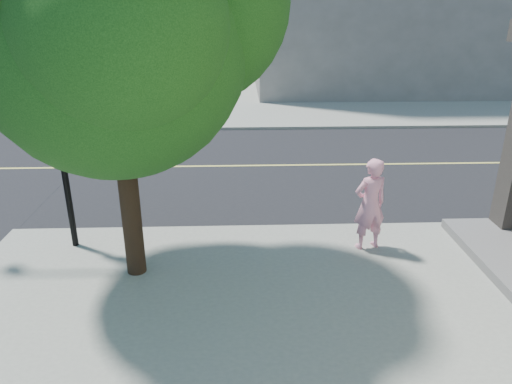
{
  "coord_description": "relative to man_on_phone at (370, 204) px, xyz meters",
  "views": [
    {
      "loc": [
        3.97,
        -9.53,
        4.7
      ],
      "look_at": [
        4.28,
        -0.97,
        1.3
      ],
      "focal_mm": 33.41,
      "sensor_mm": 36.0,
      "label": 1
    }
  ],
  "objects": [
    {
      "name": "street_tree",
      "position": [
        -4.33,
        -0.76,
        3.57
      ],
      "size": [
        5.26,
        4.78,
        6.98
      ],
      "rotation": [
        0.0,
        0.0,
        -0.21
      ],
      "color": "black",
      "rests_on": "sidewalk_se"
    },
    {
      "name": "sidewalk_ne",
      "position": [
        7.0,
        22.59,
        -1.0
      ],
      "size": [
        29.0,
        25.0,
        0.12
      ],
      "primitive_type": "cube",
      "color": "gray",
      "rests_on": "ground"
    },
    {
      "name": "ground",
      "position": [
        -6.5,
        1.09,
        -1.06
      ],
      "size": [
        140.0,
        140.0,
        0.0
      ],
      "primitive_type": "plane",
      "color": "black",
      "rests_on": "ground"
    },
    {
      "name": "road_ew",
      "position": [
        -6.5,
        5.59,
        -1.05
      ],
      "size": [
        140.0,
        9.0,
        0.01
      ],
      "primitive_type": "cube",
      "color": "black",
      "rests_on": "ground"
    },
    {
      "name": "man_on_phone",
      "position": [
        0.0,
        0.0,
        0.0
      ],
      "size": [
        0.78,
        0.62,
        1.87
      ],
      "primitive_type": "imported",
      "rotation": [
        0.0,
        0.0,
        3.42
      ],
      "color": "pink",
      "rests_on": "sidewalk_se"
    }
  ]
}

